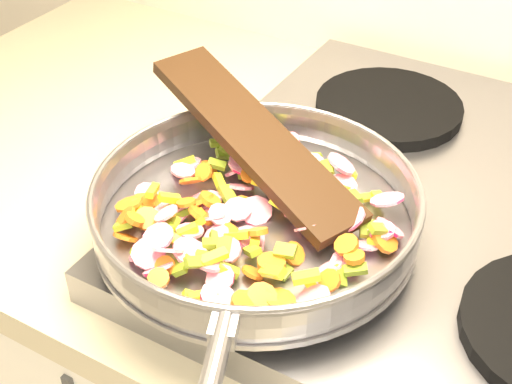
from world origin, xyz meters
The scene contains 6 objects.
cooktop centered at (-0.70, 1.67, 0.92)m, with size 0.60×0.60×0.04m, color #939399.
grate_fl centered at (-0.84, 1.52, 0.95)m, with size 0.19×0.19×0.02m, color black.
grate_bl centered at (-0.84, 1.81, 0.95)m, with size 0.19×0.19×0.02m, color black.
saute_pan centered at (-0.86, 1.50, 0.98)m, with size 0.36×0.51×0.05m.
vegetable_heap centered at (-0.87, 1.50, 0.98)m, with size 0.28×0.28×0.05m.
wooden_spatula centered at (-0.90, 1.57, 1.01)m, with size 0.30×0.07×0.01m, color black.
Camera 1 is at (-0.59, 1.03, 1.42)m, focal length 50.00 mm.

